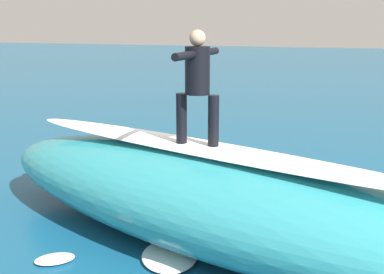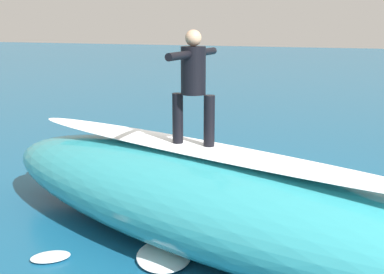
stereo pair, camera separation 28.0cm
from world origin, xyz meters
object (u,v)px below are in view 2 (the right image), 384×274
(surfboard_riding, at_px, (193,147))
(surfboard_paddling, at_px, (191,168))
(surfer_riding, at_px, (193,79))
(surfer_paddling, at_px, (188,162))

(surfboard_riding, distance_m, surfboard_paddling, 4.03)
(surfer_riding, relative_size, surfer_paddling, 0.91)
(surfboard_riding, relative_size, surfboard_paddling, 0.91)
(surfboard_riding, bearing_deg, surfboard_paddling, -65.63)
(surfboard_riding, distance_m, surfer_paddling, 3.86)
(surfboard_paddling, bearing_deg, surfer_riding, -152.25)
(surfer_paddling, bearing_deg, surfboard_paddling, 0.00)
(surfboard_riding, height_order, surfer_paddling, surfboard_riding)
(surfer_riding, height_order, surfer_paddling, surfer_riding)
(surfer_riding, height_order, surfboard_paddling, surfer_riding)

